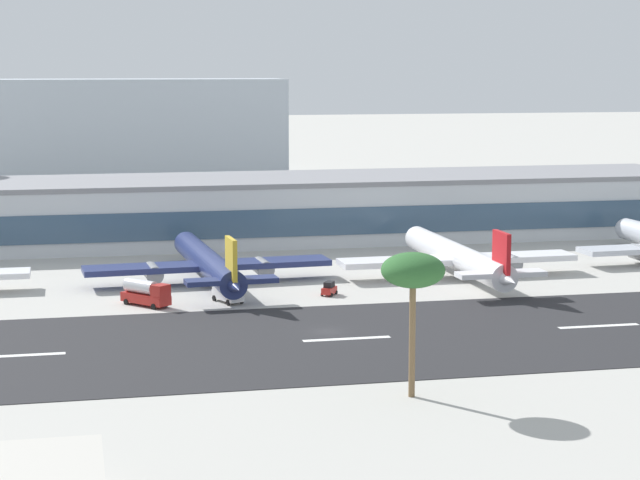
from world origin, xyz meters
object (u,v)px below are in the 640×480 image
at_px(service_fuel_truck_0, 146,293).
at_px(airliner_red_tail_gate_2, 460,258).
at_px(airliner_gold_tail_gate_1, 209,264).
at_px(terminal_building, 277,208).
at_px(palm_tree_0, 413,272).
at_px(service_box_truck_2, 228,291).
at_px(distant_hotel_block, 95,132).
at_px(service_baggage_tug_1, 329,289).

bearing_deg(service_fuel_truck_0, airliner_red_tail_gate_2, 62.67).
xyz_separation_m(airliner_gold_tail_gate_1, service_fuel_truck_0, (-11.61, -15.77, -1.30)).
bearing_deg(terminal_building, airliner_red_tail_gate_2, -65.46).
height_order(terminal_building, palm_tree_0, palm_tree_0).
bearing_deg(service_fuel_truck_0, service_box_truck_2, 49.55).
bearing_deg(distant_hotel_block, airliner_red_tail_gate_2, -71.61).
bearing_deg(airliner_red_tail_gate_2, palm_tree_0, 155.81).
height_order(service_box_truck_2, palm_tree_0, palm_tree_0).
relative_size(terminal_building, distant_hotel_block, 1.54).
bearing_deg(terminal_building, service_box_truck_2, -106.79).
bearing_deg(distant_hotel_block, airliner_gold_tail_gate_1, -85.04).
bearing_deg(palm_tree_0, service_box_truck_2, 103.20).
distance_m(airliner_gold_tail_gate_1, airliner_red_tail_gate_2, 43.14).
distance_m(airliner_gold_tail_gate_1, service_baggage_tug_1, 22.32).
height_order(distant_hotel_block, service_box_truck_2, distant_hotel_block).
height_order(distant_hotel_block, airliner_red_tail_gate_2, distant_hotel_block).
relative_size(service_fuel_truck_0, palm_tree_0, 0.50).
height_order(distant_hotel_block, airliner_gold_tail_gate_1, distant_hotel_block).
xyz_separation_m(service_baggage_tug_1, palm_tree_0, (-3.58, -57.71, 12.93)).
bearing_deg(airliner_gold_tail_gate_1, service_box_truck_2, 179.66).
relative_size(terminal_building, service_baggage_tug_1, 50.20).
relative_size(airliner_red_tail_gate_2, service_baggage_tug_1, 14.29).
height_order(airliner_gold_tail_gate_1, service_baggage_tug_1, airliner_gold_tail_gate_1).
bearing_deg(service_box_truck_2, airliner_red_tail_gate_2, 83.63).
height_order(airliner_gold_tail_gate_1, service_box_truck_2, airliner_gold_tail_gate_1).
height_order(terminal_building, airliner_red_tail_gate_2, terminal_building).
relative_size(distant_hotel_block, palm_tree_0, 7.16).
relative_size(terminal_building, service_fuel_truck_0, 21.87).
distance_m(service_box_truck_2, palm_tree_0, 58.30).
bearing_deg(palm_tree_0, airliner_gold_tail_gate_1, 101.09).
height_order(distant_hotel_block, service_fuel_truck_0, distant_hotel_block).
relative_size(airliner_gold_tail_gate_1, service_box_truck_2, 7.74).
xyz_separation_m(airliner_red_tail_gate_2, service_fuel_truck_0, (-54.64, -12.58, -1.35)).
bearing_deg(palm_tree_0, service_baggage_tug_1, 86.45).
relative_size(service_baggage_tug_1, palm_tree_0, 0.22).
height_order(airliner_red_tail_gate_2, palm_tree_0, palm_tree_0).
relative_size(terminal_building, service_box_truck_2, 27.64).
bearing_deg(airliner_red_tail_gate_2, service_fuel_truck_0, 101.88).
height_order(distant_hotel_block, palm_tree_0, distant_hotel_block).
xyz_separation_m(distant_hotel_block, service_baggage_tug_1, (32.36, -184.34, -15.12)).
bearing_deg(palm_tree_0, service_fuel_truck_0, 114.74).
xyz_separation_m(distant_hotel_block, service_box_truck_2, (15.77, -186.55, -14.38)).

